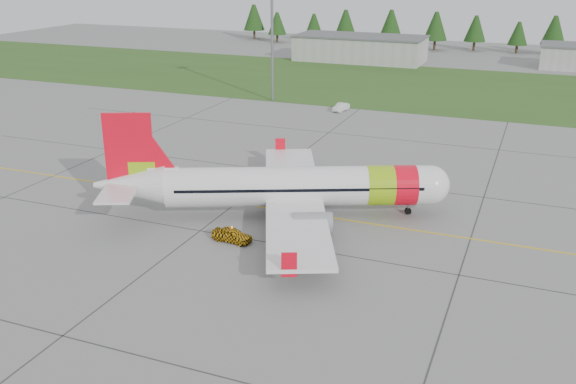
% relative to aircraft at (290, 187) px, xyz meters
% --- Properties ---
extents(ground, '(320.00, 320.00, 0.00)m').
position_rel_aircraft_xyz_m(ground, '(8.23, -7.01, -3.19)').
color(ground, gray).
rests_on(ground, ground).
extents(aircraft, '(34.63, 32.87, 11.06)m').
position_rel_aircraft_xyz_m(aircraft, '(0.00, 0.00, 0.00)').
color(aircraft, white).
rests_on(aircraft, ground).
extents(follow_me_car, '(1.46, 1.68, 3.95)m').
position_rel_aircraft_xyz_m(follow_me_car, '(-2.74, -8.02, -1.22)').
color(follow_me_car, yellow).
rests_on(follow_me_car, ground).
extents(service_van, '(1.64, 1.58, 4.11)m').
position_rel_aircraft_xyz_m(service_van, '(-9.41, 47.60, -1.13)').
color(service_van, silver).
rests_on(service_van, ground).
extents(grass_strip, '(320.00, 50.00, 0.03)m').
position_rel_aircraft_xyz_m(grass_strip, '(8.23, 74.99, -3.17)').
color(grass_strip, '#30561E').
rests_on(grass_strip, ground).
extents(taxi_guideline, '(120.00, 0.25, 0.02)m').
position_rel_aircraft_xyz_m(taxi_guideline, '(8.23, 0.99, -3.18)').
color(taxi_guideline, gold).
rests_on(taxi_guideline, ground).
extents(hangar_west, '(32.00, 14.00, 6.00)m').
position_rel_aircraft_xyz_m(hangar_west, '(-21.77, 102.99, -0.19)').
color(hangar_west, '#A8A8A3').
rests_on(hangar_west, ground).
extents(floodlight_mast, '(0.50, 0.50, 20.00)m').
position_rel_aircraft_xyz_m(floodlight_mast, '(-23.77, 50.99, 6.81)').
color(floodlight_mast, slate).
rests_on(floodlight_mast, ground).
extents(treeline, '(160.00, 8.00, 10.00)m').
position_rel_aircraft_xyz_m(treeline, '(8.23, 130.99, 1.81)').
color(treeline, '#1C3F14').
rests_on(treeline, ground).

